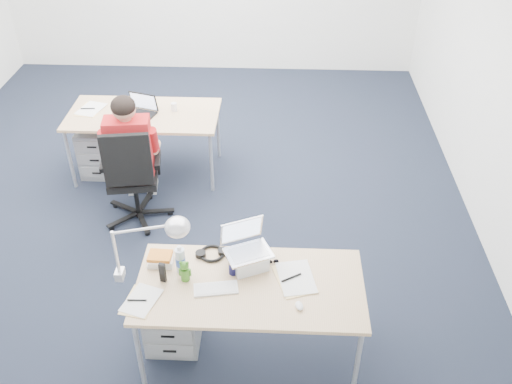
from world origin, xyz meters
TOP-DOWN VIEW (x-y plane):
  - floor at (0.00, 0.00)m, footprint 7.00×7.00m
  - room at (0.00, 0.00)m, footprint 6.02×7.02m
  - desk_near at (0.86, -1.91)m, footprint 1.60×0.80m
  - desk_far at (-0.42, 0.58)m, footprint 1.60×0.80m
  - office_chair at (-0.36, -0.29)m, footprint 0.78×0.78m
  - seated_person at (-0.38, -0.10)m, footprint 0.44×0.77m
  - drawer_pedestal_near at (0.26, -1.76)m, footprint 0.40×0.50m
  - drawer_pedestal_far at (-0.94, 0.59)m, footprint 0.40×0.50m
  - silver_laptop at (0.84, -1.72)m, footprint 0.40×0.36m
  - wireless_keyboard at (0.62, -1.96)m, footprint 0.32×0.17m
  - computer_mouse at (1.20, -2.10)m, footprint 0.07×0.09m
  - headphones at (0.56, -1.61)m, footprint 0.28×0.24m
  - can_koozie at (0.73, -1.80)m, footprint 0.08×0.08m
  - water_bottle at (0.36, -1.79)m, footprint 0.09×0.09m
  - bear_figurine at (0.40, -1.87)m, footprint 0.11×0.09m
  - book_stack at (0.20, -1.72)m, footprint 0.20×0.17m
  - cordless_phone at (0.25, -1.89)m, footprint 0.05×0.04m
  - papers_left at (0.12, -2.10)m, footprint 0.26×0.32m
  - papers_right at (1.17, -1.84)m, footprint 0.32×0.39m
  - sunglasses at (1.01, -1.68)m, footprint 0.09×0.06m
  - desk_lamp at (0.11, -1.88)m, footprint 0.53×0.29m
  - dark_laptop at (-0.44, 0.54)m, footprint 0.39×0.38m
  - far_cup at (-0.09, 0.66)m, footprint 0.06×0.06m
  - far_papers at (-1.00, 0.63)m, footprint 0.29×0.36m

SIDE VIEW (x-z plane):
  - floor at x=0.00m, z-range 0.00..0.00m
  - drawer_pedestal_near at x=0.26m, z-range 0.00..0.55m
  - drawer_pedestal_far at x=-0.94m, z-range 0.00..0.55m
  - office_chair at x=-0.36m, z-range -0.23..0.85m
  - seated_person at x=-0.38m, z-range 0.00..1.32m
  - desk_near at x=0.86m, z-range 0.32..1.05m
  - desk_far at x=-0.42m, z-range 0.32..1.05m
  - far_papers at x=-1.00m, z-range 0.73..0.74m
  - papers_left at x=0.12m, z-range 0.73..0.74m
  - papers_right at x=1.17m, z-range 0.73..0.74m
  - wireless_keyboard at x=0.62m, z-range 0.73..0.75m
  - sunglasses at x=1.01m, z-range 0.73..0.75m
  - computer_mouse at x=1.20m, z-range 0.73..0.76m
  - headphones at x=0.56m, z-range 0.73..0.77m
  - book_stack at x=0.20m, z-range 0.73..0.81m
  - far_cup at x=-0.09m, z-range 0.73..0.82m
  - can_koozie at x=0.73m, z-range 0.73..0.83m
  - cordless_phone at x=0.25m, z-range 0.73..0.89m
  - bear_figurine at x=0.40m, z-range 0.73..0.90m
  - dark_laptop at x=-0.44m, z-range 0.73..0.96m
  - water_bottle at x=0.36m, z-range 0.73..0.96m
  - silver_laptop at x=0.84m, z-range 0.73..1.07m
  - desk_lamp at x=0.11m, z-range 0.73..1.30m
  - room at x=0.00m, z-range 0.31..3.12m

